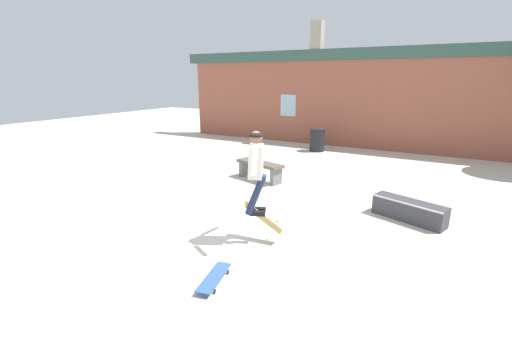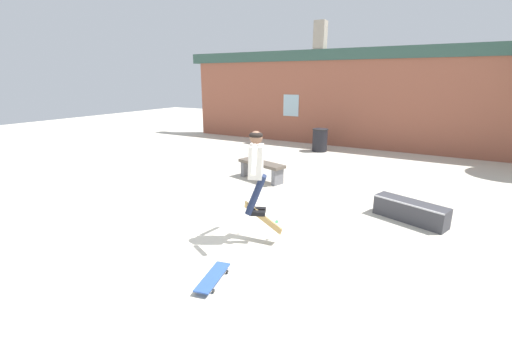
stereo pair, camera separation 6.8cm
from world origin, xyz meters
TOP-DOWN VIEW (x-y plane):
  - ground_plane at (0.00, 0.00)m, footprint 40.00×40.00m
  - building_backdrop at (-0.02, 9.05)m, footprint 16.32×0.52m
  - park_bench at (-1.21, 3.09)m, footprint 1.48×0.78m
  - skate_ledge at (2.65, 2.10)m, footprint 1.42×0.82m
  - trash_bin at (-1.15, 7.53)m, footprint 0.59×0.59m
  - skater at (0.46, -0.10)m, footprint 0.54×1.04m
  - skateboard_flipping at (0.55, -0.02)m, footprint 0.80×0.19m
  - skateboard_resting at (0.57, -1.48)m, footprint 0.37×0.80m

SIDE VIEW (x-z plane):
  - ground_plane at x=0.00m, z-range 0.00..0.00m
  - skateboard_resting at x=0.57m, z-range 0.03..0.11m
  - skate_ledge at x=2.65m, z-range 0.00..0.40m
  - park_bench at x=-1.21m, z-range 0.10..0.61m
  - skateboard_flipping at x=0.55m, z-range 0.14..0.66m
  - trash_bin at x=-1.15m, z-range 0.02..0.88m
  - skater at x=0.46m, z-range 0.62..2.02m
  - building_backdrop at x=-0.02m, z-range -0.45..4.39m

